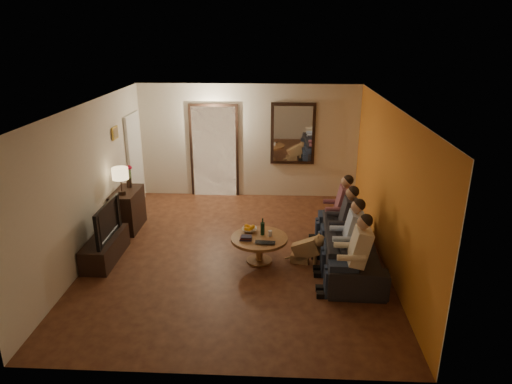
{
  "coord_description": "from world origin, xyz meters",
  "views": [
    {
      "loc": [
        0.68,
        -7.18,
        3.76
      ],
      "look_at": [
        0.3,
        0.3,
        1.05
      ],
      "focal_mm": 32.0,
      "sensor_mm": 36.0,
      "label": 1
    }
  ],
  "objects_px": {
    "sofa": "(351,248)",
    "laptop": "(265,244)",
    "person_a": "(354,259)",
    "table_lamp": "(121,181)",
    "person_c": "(344,225)",
    "tv_stand": "(105,248)",
    "person_d": "(339,212)",
    "tv": "(102,221)",
    "wine_bottle": "(263,226)",
    "dresser": "(128,210)",
    "coffee_table": "(259,249)",
    "dog": "(306,248)",
    "person_b": "(349,241)",
    "bowl": "(249,230)"
  },
  "relations": [
    {
      "from": "sofa",
      "to": "person_c",
      "type": "height_order",
      "value": "person_c"
    },
    {
      "from": "person_a",
      "to": "dog",
      "type": "relative_size",
      "value": 2.14
    },
    {
      "from": "tv_stand",
      "to": "person_c",
      "type": "distance_m",
      "value": 4.09
    },
    {
      "from": "person_d",
      "to": "coffee_table",
      "type": "bearing_deg",
      "value": -149.85
    },
    {
      "from": "sofa",
      "to": "person_b",
      "type": "distance_m",
      "value": 0.42
    },
    {
      "from": "laptop",
      "to": "person_c",
      "type": "bearing_deg",
      "value": 25.12
    },
    {
      "from": "table_lamp",
      "to": "sofa",
      "type": "height_order",
      "value": "table_lamp"
    },
    {
      "from": "person_c",
      "to": "dog",
      "type": "relative_size",
      "value": 2.14
    },
    {
      "from": "wine_bottle",
      "to": "dog",
      "type": "bearing_deg",
      "value": -8.72
    },
    {
      "from": "person_c",
      "to": "tv",
      "type": "bearing_deg",
      "value": -175.95
    },
    {
      "from": "tv",
      "to": "bowl",
      "type": "height_order",
      "value": "tv"
    },
    {
      "from": "tv_stand",
      "to": "person_d",
      "type": "distance_m",
      "value": 4.17
    },
    {
      "from": "person_b",
      "to": "person_a",
      "type": "bearing_deg",
      "value": -90.0
    },
    {
      "from": "person_d",
      "to": "dog",
      "type": "bearing_deg",
      "value": -127.16
    },
    {
      "from": "dog",
      "to": "coffee_table",
      "type": "relative_size",
      "value": 0.59
    },
    {
      "from": "table_lamp",
      "to": "person_a",
      "type": "xyz_separation_m",
      "value": [
        4.06,
        -1.98,
        -0.46
      ]
    },
    {
      "from": "sofa",
      "to": "table_lamp",
      "type": "bearing_deg",
      "value": 77.59
    },
    {
      "from": "table_lamp",
      "to": "dresser",
      "type": "bearing_deg",
      "value": 90.0
    },
    {
      "from": "dresser",
      "to": "tv",
      "type": "bearing_deg",
      "value": -90.0
    },
    {
      "from": "tv",
      "to": "person_d",
      "type": "height_order",
      "value": "person_d"
    },
    {
      "from": "dresser",
      "to": "sofa",
      "type": "relative_size",
      "value": 0.39
    },
    {
      "from": "person_a",
      "to": "dresser",
      "type": "bearing_deg",
      "value": 151.48
    },
    {
      "from": "person_c",
      "to": "coffee_table",
      "type": "bearing_deg",
      "value": -170.95
    },
    {
      "from": "sofa",
      "to": "dresser",
      "type": "bearing_deg",
      "value": 74.79
    },
    {
      "from": "coffee_table",
      "to": "bowl",
      "type": "relative_size",
      "value": 3.69
    },
    {
      "from": "dog",
      "to": "wine_bottle",
      "type": "bearing_deg",
      "value": -176.24
    },
    {
      "from": "table_lamp",
      "to": "tv_stand",
      "type": "bearing_deg",
      "value": -90.0
    },
    {
      "from": "person_d",
      "to": "laptop",
      "type": "height_order",
      "value": "person_d"
    },
    {
      "from": "dresser",
      "to": "person_b",
      "type": "bearing_deg",
      "value": -21.58
    },
    {
      "from": "tv",
      "to": "sofa",
      "type": "relative_size",
      "value": 0.47
    },
    {
      "from": "person_b",
      "to": "bowl",
      "type": "distance_m",
      "value": 1.71
    },
    {
      "from": "coffee_table",
      "to": "dresser",
      "type": "bearing_deg",
      "value": 154.95
    },
    {
      "from": "tv_stand",
      "to": "tv",
      "type": "xyz_separation_m",
      "value": [
        0.0,
        -0.0,
        0.51
      ]
    },
    {
      "from": "person_d",
      "to": "wine_bottle",
      "type": "xyz_separation_m",
      "value": [
        -1.37,
        -0.73,
        0.01
      ]
    },
    {
      "from": "person_a",
      "to": "table_lamp",
      "type": "bearing_deg",
      "value": 153.94
    },
    {
      "from": "tv_stand",
      "to": "laptop",
      "type": "relative_size",
      "value": 3.73
    },
    {
      "from": "tv_stand",
      "to": "sofa",
      "type": "xyz_separation_m",
      "value": [
        4.16,
        -0.01,
        0.12
      ]
    },
    {
      "from": "person_a",
      "to": "laptop",
      "type": "bearing_deg",
      "value": 152.33
    },
    {
      "from": "person_c",
      "to": "bowl",
      "type": "bearing_deg",
      "value": -179.77
    },
    {
      "from": "dresser",
      "to": "person_a",
      "type": "bearing_deg",
      "value": -28.52
    },
    {
      "from": "table_lamp",
      "to": "sofa",
      "type": "bearing_deg",
      "value": -14.62
    },
    {
      "from": "tv_stand",
      "to": "coffee_table",
      "type": "bearing_deg",
      "value": 1.33
    },
    {
      "from": "table_lamp",
      "to": "coffee_table",
      "type": "distance_m",
      "value": 2.94
    },
    {
      "from": "table_lamp",
      "to": "person_d",
      "type": "height_order",
      "value": "table_lamp"
    },
    {
      "from": "tv",
      "to": "wine_bottle",
      "type": "distance_m",
      "value": 2.69
    },
    {
      "from": "person_a",
      "to": "person_c",
      "type": "relative_size",
      "value": 1.0
    },
    {
      "from": "sofa",
      "to": "bowl",
      "type": "bearing_deg",
      "value": 82.43
    },
    {
      "from": "sofa",
      "to": "laptop",
      "type": "height_order",
      "value": "sofa"
    },
    {
      "from": "wine_bottle",
      "to": "laptop",
      "type": "height_order",
      "value": "wine_bottle"
    },
    {
      "from": "dresser",
      "to": "table_lamp",
      "type": "relative_size",
      "value": 1.64
    }
  ]
}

